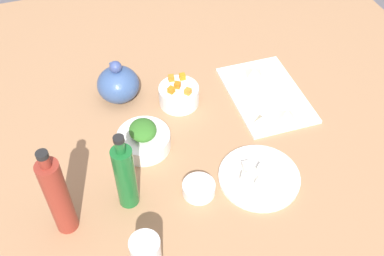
{
  "coord_description": "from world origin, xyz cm",
  "views": [
    {
      "loc": [
        -84.13,
        28.22,
        102.85
      ],
      "look_at": [
        0.0,
        0.0,
        8.0
      ],
      "focal_mm": 42.37,
      "sensor_mm": 36.0,
      "label": 1
    }
  ],
  "objects": [
    {
      "name": "tabletop",
      "position": [
        0.0,
        0.0,
        1.5
      ],
      "size": [
        190.0,
        190.0,
        3.0
      ],
      "primitive_type": "cube",
      "color": "#A27651",
      "rests_on": "ground"
    },
    {
      "name": "cutting_board",
      "position": [
        10.47,
        -28.71,
        3.5
      ],
      "size": [
        33.53,
        23.01,
        1.0
      ],
      "primitive_type": "cube",
      "rotation": [
        0.0,
        0.0,
        -0.02
      ],
      "color": "white",
      "rests_on": "tabletop"
    },
    {
      "name": "plate_tofu",
      "position": [
        -19.32,
        -12.85,
        3.6
      ],
      "size": [
        22.28,
        22.28,
        1.2
      ],
      "primitive_type": "cylinder",
      "color": "white",
      "rests_on": "tabletop"
    },
    {
      "name": "bowl_greens",
      "position": [
        1.84,
        13.94,
        5.51
      ],
      "size": [
        15.27,
        15.27,
        5.03
      ],
      "primitive_type": "cylinder",
      "color": "white",
      "rests_on": "tabletop"
    },
    {
      "name": "bowl_carrots",
      "position": [
        16.32,
        -1.14,
        6.12
      ],
      "size": [
        12.54,
        12.54,
        6.24
      ],
      "primitive_type": "cylinder",
      "color": "white",
      "rests_on": "tabletop"
    },
    {
      "name": "bowl_small_side",
      "position": [
        -18.36,
        4.27,
        4.64
      ],
      "size": [
        8.74,
        8.74,
        3.28
      ],
      "primitive_type": "cylinder",
      "color": "white",
      "rests_on": "tabletop"
    },
    {
      "name": "teapot",
      "position": [
        24.73,
        16.15,
        8.71
      ],
      "size": [
        15.12,
        13.25,
        14.42
      ],
      "color": "#385488",
      "rests_on": "tabletop"
    },
    {
      "name": "bottle_0",
      "position": [
        -15.02,
        22.39,
        13.57
      ],
      "size": [
        5.28,
        5.28,
        24.73
      ],
      "color": "#19632A",
      "rests_on": "tabletop"
    },
    {
      "name": "bottle_1",
      "position": [
        -17.32,
        38.66,
        15.47
      ],
      "size": [
        5.39,
        5.39,
        28.14
      ],
      "color": "maroon",
      "rests_on": "tabletop"
    },
    {
      "name": "carrot_cube_0",
      "position": [
        16.75,
        -0.86,
        10.14
      ],
      "size": [
        2.49,
        2.49,
        1.8
      ],
      "primitive_type": "cube",
      "rotation": [
        0.0,
        0.0,
        2.56
      ],
      "color": "orange",
      "rests_on": "bowl_carrots"
    },
    {
      "name": "carrot_cube_1",
      "position": [
        12.97,
        -3.04,
        10.14
      ],
      "size": [
        2.54,
        2.54,
        1.8
      ],
      "primitive_type": "cube",
      "rotation": [
        0.0,
        0.0,
        0.72
      ],
      "color": "orange",
      "rests_on": "bowl_carrots"
    },
    {
      "name": "carrot_cube_2",
      "position": [
        20.52,
        0.32,
        10.14
      ],
      "size": [
        1.99,
        1.99,
        1.8
      ],
      "primitive_type": "cube",
      "rotation": [
        0.0,
        0.0,
        1.46
      ],
      "color": "orange",
      "rests_on": "bowl_carrots"
    },
    {
      "name": "carrot_cube_3",
      "position": [
        15.16,
        1.58,
        10.14
      ],
      "size": [
        2.51,
        2.51,
        1.8
      ],
      "primitive_type": "cube",
      "rotation": [
        0.0,
        0.0,
        0.62
      ],
      "color": "orange",
      "rests_on": "bowl_carrots"
    },
    {
      "name": "carrot_cube_4",
      "position": [
        20.07,
        -3.54,
        10.14
      ],
      "size": [
        1.88,
        1.88,
        1.8
      ],
      "primitive_type": "cube",
      "rotation": [
        0.0,
        0.0,
        1.52
      ],
      "color": "orange",
      "rests_on": "bowl_carrots"
    },
    {
      "name": "chopped_greens_mound",
      "position": [
        1.84,
        13.94,
        10.03
      ],
      "size": [
        9.45,
        8.46,
        4.01
      ],
      "primitive_type": "ellipsoid",
      "rotation": [
        0.0,
        0.0,
        3.05
      ],
      "color": "#326F24",
      "rests_on": "bowl_greens"
    },
    {
      "name": "tofu_cube_0",
      "position": [
        -15.9,
        -10.43,
        5.3
      ],
      "size": [
        2.46,
        2.46,
        2.2
      ],
      "primitive_type": "cube",
      "rotation": [
        0.0,
        0.0,
        3.02
      ],
      "color": "white",
      "rests_on": "plate_tofu"
    },
    {
      "name": "tofu_cube_1",
      "position": [
        -22.38,
        -11.65,
        5.3
      ],
      "size": [
        3.07,
        3.07,
        2.2
      ],
      "primitive_type": "cube",
      "rotation": [
        0.0,
        0.0,
        0.62
      ],
      "color": "white",
      "rests_on": "plate_tofu"
    },
    {
      "name": "tofu_cube_2",
      "position": [
        -19.38,
        -8.51,
        5.3
      ],
      "size": [
        3.06,
        3.06,
        2.2
      ],
      "primitive_type": "cube",
      "rotation": [
        0.0,
        0.0,
        0.96
      ],
      "color": "#FAEFCE",
      "rests_on": "plate_tofu"
    },
    {
      "name": "tofu_cube_3",
      "position": [
        -18.12,
        -13.98,
        5.3
      ],
      "size": [
        3.11,
        3.11,
        2.2
      ],
      "primitive_type": "cube",
      "rotation": [
        0.0,
        0.0,
        0.75
      ],
      "color": "white",
      "rests_on": "plate_tofu"
    },
    {
      "name": "dumpling_0",
      "position": [
        20.5,
        -28.73,
        5.3
      ],
      "size": [
        7.43,
        7.5,
        2.61
      ],
      "primitive_type": "pyramid",
      "rotation": [
        0.0,
        0.0,
        2.08
      ],
      "color": "beige",
      "rests_on": "cutting_board"
    },
    {
      "name": "dumpling_1",
      "position": [
        -1.24,
        -21.92,
        5.49
      ],
      "size": [
        5.95,
        5.52,
        2.99
      ],
      "primitive_type": "pyramid",
      "rotation": [
        0.0,
        0.0,
        2.96
      ],
      "color": "beige",
      "rests_on": "cutting_board"
    },
    {
      "name": "dumpling_2",
      "position": [
        -1.12,
        -30.08,
        5.41
      ],
      "size": [
        6.51,
        6.34,
        2.81
      ],
      "primitive_type": "pyramid",
      "rotation": [
        0.0,
        0.0,
        0.46
      ],
      "color": "beige",
      "rests_on": "cutting_board"
    }
  ]
}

